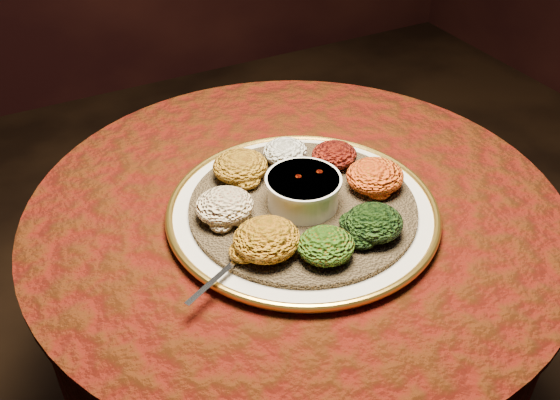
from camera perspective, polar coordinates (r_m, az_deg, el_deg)
name	(u,v)px	position (r m, az deg, el deg)	size (l,w,h in m)	color
table	(295,276)	(1.23, 1.36, -6.96)	(0.96, 0.96, 0.73)	black
platter	(303,211)	(1.08, 2.08, -1.00)	(0.54, 0.54, 0.02)	beige
injera	(303,206)	(1.07, 2.09, -0.55)	(0.39, 0.39, 0.01)	brown
stew_bowl	(303,189)	(1.05, 2.14, 1.00)	(0.13, 0.13, 0.05)	silver
spoon	(238,259)	(0.95, -3.84, -5.37)	(0.14, 0.08, 0.01)	silver
portion_ayib	(285,152)	(1.16, 0.47, 4.45)	(0.08, 0.08, 0.04)	white
portion_kitfo	(334,155)	(1.15, 4.98, 4.14)	(0.08, 0.08, 0.04)	black
portion_tikil	(375,176)	(1.10, 8.67, 2.17)	(0.10, 0.10, 0.05)	#C89110
portion_gomen	(374,223)	(1.00, 8.56, -2.06)	(0.10, 0.09, 0.05)	black
portion_mixveg	(326,246)	(0.95, 4.22, -4.18)	(0.09, 0.08, 0.04)	#AA480B
portion_kik	(267,239)	(0.96, -1.22, -3.61)	(0.11, 0.10, 0.05)	#AE620F
portion_timatim	(224,206)	(1.03, -5.10, -0.53)	(0.10, 0.09, 0.05)	maroon
portion_shiro	(240,166)	(1.12, -3.67, 3.10)	(0.10, 0.09, 0.05)	#A46F13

